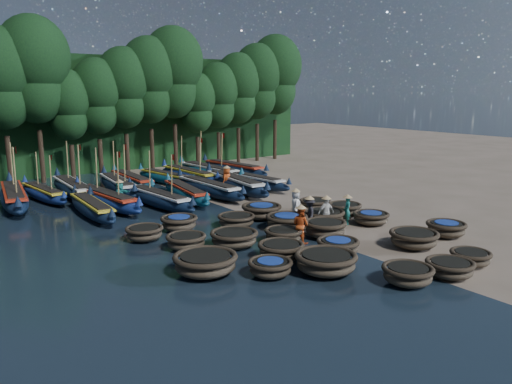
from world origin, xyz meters
TOP-DOWN VIEW (x-y plane):
  - ground at (0.00, 0.00)m, footprint 120.00×120.00m
  - foliage_wall at (0.00, 23.50)m, footprint 40.00×3.00m
  - coracle_2 at (-1.31, -9.88)m, footprint 2.19×2.19m
  - coracle_3 at (0.60, -10.38)m, footprint 2.23×2.23m
  - coracle_4 at (2.43, -10.15)m, footprint 1.97×1.97m
  - coracle_5 at (-4.90, -6.23)m, footprint 1.75×1.75m
  - coracle_6 at (-2.95, -7.27)m, footprint 2.89×2.89m
  - coracle_7 at (-1.01, -6.01)m, footprint 2.19×2.19m
  - coracle_8 at (2.60, -7.27)m, footprint 2.24×2.24m
  - coracle_9 at (5.31, -7.15)m, footprint 2.28×2.28m
  - coracle_10 at (-6.80, -4.56)m, footprint 3.13×3.13m
  - coracle_11 at (-3.31, -4.94)m, footprint 2.01×2.01m
  - coracle_12 at (-1.75, -3.21)m, footprint 1.92×1.92m
  - coracle_13 at (0.45, -3.73)m, footprint 2.10×2.10m
  - coracle_14 at (4.13, -3.42)m, footprint 2.19×2.19m
  - coracle_15 at (-5.90, -1.34)m, footprint 1.95×1.95m
  - coracle_16 at (-3.96, -2.33)m, footprint 2.45×2.45m
  - coracle_17 at (-0.17, -1.56)m, footprint 2.49×2.49m
  - coracle_18 at (2.12, -1.92)m, footprint 2.54×2.54m
  - coracle_19 at (4.23, -1.41)m, footprint 2.07×2.07m
  - coracle_20 at (-6.84, 1.05)m, footprint 2.16×2.16m
  - coracle_21 at (-4.70, 1.60)m, footprint 1.91×1.91m
  - coracle_22 at (-1.99, 0.38)m, footprint 2.40×2.40m
  - coracle_23 at (0.12, 0.99)m, footprint 2.61×2.61m
  - coracle_24 at (3.75, 0.52)m, footprint 2.25×2.25m
  - long_boat_2 at (-7.31, 7.16)m, footprint 1.64×7.57m
  - long_boat_3 at (-5.96, 8.67)m, footprint 2.38×8.42m
  - long_boat_4 at (-3.24, 7.04)m, footprint 1.97×7.95m
  - long_boat_5 at (-0.96, 7.77)m, footprint 2.42×7.60m
  - long_boat_6 at (0.92, 8.00)m, footprint 1.63×8.35m
  - long_boat_7 at (3.11, 8.06)m, footprint 2.57×9.10m
  - long_boat_8 at (5.05, 8.56)m, footprint 2.11×7.69m
  - long_boat_9 at (-10.35, 12.48)m, footprint 2.76×9.02m
  - long_boat_10 at (-8.46, 13.23)m, footprint 2.02×7.24m
  - long_boat_11 at (-6.57, 13.25)m, footprint 1.77×8.62m
  - long_boat_12 at (-3.63, 12.66)m, footprint 2.32×8.29m
  - long_boat_13 at (-2.09, 13.93)m, footprint 1.66×8.01m
  - long_boat_14 at (0.62, 13.89)m, footprint 2.34×7.27m
  - long_boat_15 at (2.43, 13.47)m, footprint 1.81×8.31m
  - long_boat_16 at (4.44, 13.78)m, footprint 2.11×8.92m
  - long_boat_17 at (7.01, 14.05)m, footprint 2.31×8.50m
  - fisherman_0 at (1.43, -0.39)m, footprint 0.91×1.00m
  - fisherman_1 at (3.11, -2.64)m, footprint 0.60×0.67m
  - fisherman_2 at (-1.08, -3.65)m, footprint 0.81×0.96m
  - fisherman_3 at (0.90, -2.08)m, footprint 1.08×1.23m
  - fisherman_4 at (1.67, -2.52)m, footprint 1.01×0.53m
  - fisherman_5 at (-5.22, 8.18)m, footprint 1.53×1.34m
  - fisherman_6 at (2.61, 8.32)m, footprint 1.04×0.89m
  - tree_3 at (-9.10, 20.00)m, footprint 4.92×4.92m
  - tree_4 at (-6.80, 20.00)m, footprint 5.34×5.34m
  - tree_5 at (-4.50, 20.00)m, footprint 3.68×3.68m
  - tree_6 at (-2.20, 20.00)m, footprint 4.09×4.09m
  - tree_7 at (0.10, 20.00)m, footprint 4.51×4.51m
  - tree_8 at (2.40, 20.00)m, footprint 4.92×4.92m
  - tree_9 at (4.70, 20.00)m, footprint 5.34×5.34m
  - tree_10 at (7.00, 20.00)m, footprint 3.68×3.68m
  - tree_11 at (9.30, 20.00)m, footprint 4.09×4.09m
  - tree_12 at (11.60, 20.00)m, footprint 4.51×4.51m
  - tree_13 at (13.90, 20.00)m, footprint 4.92×4.92m
  - tree_14 at (16.20, 20.00)m, footprint 5.34×5.34m

SIDE VIEW (x-z plane):
  - ground at x=0.00m, z-range 0.00..0.00m
  - coracle_4 at x=2.43m, z-range 0.05..0.68m
  - coracle_5 at x=-4.90m, z-range 0.05..0.71m
  - coracle_3 at x=0.60m, z-range 0.05..0.72m
  - coracle_14 at x=4.13m, z-range 0.05..0.72m
  - coracle_20 at x=-6.84m, z-range 0.05..0.74m
  - coracle_22 at x=-1.99m, z-range 0.05..0.74m
  - coracle_12 at x=-1.75m, z-range 0.05..0.75m
  - coracle_15 at x=-5.90m, z-range 0.05..0.75m
  - coracle_2 at x=-1.31m, z-range 0.05..0.77m
  - coracle_24 at x=3.75m, z-range 0.05..0.79m
  - coracle_11 at x=-3.31m, z-range 0.05..0.79m
  - coracle_7 at x=-1.01m, z-range 0.06..0.79m
  - coracle_9 at x=5.31m, z-range 0.06..0.80m
  - coracle_16 at x=-3.96m, z-range 0.05..0.81m
  - coracle_21 at x=-4.70m, z-range 0.06..0.81m
  - coracle_8 at x=2.60m, z-range 0.05..0.83m
  - coracle_18 at x=2.12m, z-range 0.05..0.83m
  - coracle_19 at x=4.23m, z-range 0.06..0.83m
  - coracle_17 at x=-0.17m, z-range 0.06..0.86m
  - coracle_23 at x=0.12m, z-range 0.06..0.88m
  - coracle_10 at x=-6.80m, z-range 0.06..0.90m
  - coracle_6 at x=-2.95m, z-range 0.06..0.90m
  - coracle_13 at x=0.45m, z-range 0.06..0.91m
  - long_boat_10 at x=-8.46m, z-range -1.06..2.04m
  - long_boat_14 at x=0.62m, z-range -0.15..1.14m
  - long_boat_2 at x=-7.31m, z-range -0.16..1.17m
  - long_boat_5 at x=-0.96m, z-range -0.16..1.19m
  - long_boat_8 at x=5.05m, z-range -0.16..1.20m
  - long_boat_13 at x=-2.09m, z-range -0.17..1.24m
  - long_boat_4 at x=-3.24m, z-range -1.16..2.23m
  - long_boat_6 at x=0.92m, z-range -0.18..1.29m
  - long_boat_15 at x=2.43m, z-range -1.21..2.33m
  - long_boat_12 at x=-3.63m, z-range -1.21..2.33m
  - long_boat_3 at x=-5.96m, z-range -1.23..2.37m
  - long_boat_17 at x=7.01m, z-range -0.18..1.32m
  - long_boat_11 at x=-6.57m, z-range -1.25..2.41m
  - long_boat_16 at x=4.44m, z-range -1.30..2.50m
  - long_boat_9 at x=-10.35m, z-range -1.32..2.54m
  - long_boat_7 at x=3.11m, z-range -0.19..1.42m
  - fisherman_3 at x=0.90m, z-range -0.06..1.80m
  - fisherman_5 at x=-5.22m, z-range -0.07..1.81m
  - fisherman_1 at x=3.11m, z-range 0.02..1.76m
  - fisherman_4 at x=1.67m, z-range -0.03..1.81m
  - fisherman_0 at x=1.43m, z-range -0.04..1.87m
  - fisherman_2 at x=-1.08m, z-range -0.05..1.90m
  - fisherman_6 at x=2.61m, z-range -0.05..1.96m
  - foliage_wall at x=0.00m, z-range 0.00..10.00m
  - tree_5 at x=-4.50m, z-range 1.63..10.31m
  - tree_10 at x=7.00m, z-range 1.63..10.31m
  - tree_6 at x=-2.20m, z-range 1.82..11.47m
  - tree_11 at x=9.30m, z-range 1.82..11.47m
  - tree_7 at x=0.10m, z-range 2.01..12.64m
  - tree_12 at x=11.60m, z-range 2.01..12.64m
  - tree_3 at x=-9.10m, z-range 2.19..13.80m
  - tree_8 at x=2.40m, z-range 2.19..13.80m
  - tree_13 at x=13.90m, z-range 2.19..13.80m
  - tree_4 at x=-6.80m, z-range 2.38..14.96m
  - tree_9 at x=4.70m, z-range 2.38..14.96m
  - tree_14 at x=16.20m, z-range 2.38..14.96m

